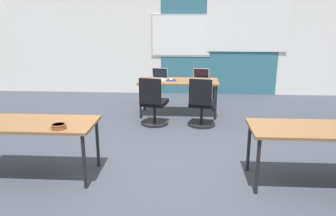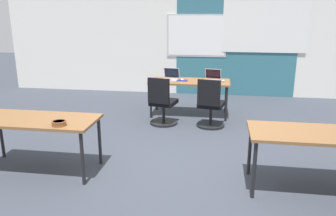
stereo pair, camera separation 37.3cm
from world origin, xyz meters
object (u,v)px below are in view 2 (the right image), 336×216
at_px(desk_far_center, 190,84).
at_px(chair_far_right, 210,107).
at_px(mouse_far_right, 223,81).
at_px(mouse_far_left, 182,80).
at_px(laptop_far_right, 212,78).
at_px(desk_near_right, 320,138).
at_px(laptop_far_left, 170,77).
at_px(chair_far_left, 162,105).
at_px(desk_near_left, 36,123).
at_px(snack_bowl, 59,123).

height_order(desk_far_center, chair_far_right, chair_far_right).
height_order(mouse_far_right, chair_far_right, chair_far_right).
relative_size(mouse_far_left, laptop_far_right, 0.28).
relative_size(desk_near_right, mouse_far_right, 15.14).
relative_size(laptop_far_left, laptop_far_right, 0.98).
height_order(desk_near_right, desk_far_center, same).
xyz_separation_m(chair_far_left, chair_far_right, (0.89, -0.01, 0.00)).
bearing_deg(mouse_far_left, desk_near_left, -119.84).
bearing_deg(mouse_far_right, desk_far_center, -177.90).
height_order(desk_near_right, chair_far_left, chair_far_left).
bearing_deg(chair_far_left, mouse_far_left, -101.11).
bearing_deg(chair_far_left, laptop_far_right, -127.26).
xyz_separation_m(desk_far_center, laptop_far_left, (-0.40, 0.06, 0.11)).
bearing_deg(mouse_far_left, desk_far_center, 4.74).
height_order(laptop_far_left, chair_far_right, laptop_far_left).
bearing_deg(desk_near_right, mouse_far_right, 111.06).
height_order(desk_near_left, chair_far_left, chair_far_left).
bearing_deg(laptop_far_right, mouse_far_left, -162.89).
bearing_deg(chair_far_right, snack_bowl, 62.58).
relative_size(mouse_far_right, chair_far_right, 0.11).
bearing_deg(laptop_far_left, mouse_far_left, -7.53).
xyz_separation_m(desk_near_right, snack_bowl, (-3.06, -0.22, 0.10)).
height_order(desk_near_left, snack_bowl, snack_bowl).
bearing_deg(snack_bowl, mouse_far_left, 68.87).
height_order(desk_near_right, mouse_far_left, mouse_far_left).
bearing_deg(desk_near_right, mouse_far_left, 124.29).
bearing_deg(chair_far_left, desk_near_left, 70.00).
bearing_deg(mouse_far_left, chair_far_left, -112.99).
relative_size(laptop_far_left, mouse_far_right, 3.47).
relative_size(chair_far_left, chair_far_right, 1.00).
height_order(desk_near_right, chair_far_right, chair_far_right).
xyz_separation_m(chair_far_left, snack_bowl, (-0.87, -2.32, 0.38)).
bearing_deg(desk_near_left, desk_near_right, 0.00).
height_order(desk_near_left, chair_far_right, chair_far_right).
xyz_separation_m(desk_near_right, chair_far_left, (-2.19, 2.10, -0.28)).
distance_m(desk_near_right, desk_far_center, 3.30).
xyz_separation_m(laptop_far_left, snack_bowl, (-0.91, -3.07, -0.01)).
height_order(desk_near_right, laptop_far_right, laptop_far_right).
bearing_deg(laptop_far_right, laptop_far_left, -169.80).
xyz_separation_m(mouse_far_right, snack_bowl, (-1.98, -3.04, 0.02)).
xyz_separation_m(desk_near_left, laptop_far_left, (1.35, 2.86, 0.11)).
bearing_deg(snack_bowl, mouse_far_right, 57.00).
height_order(laptop_far_left, mouse_far_right, laptop_far_left).
relative_size(laptop_far_left, mouse_far_left, 3.46).
xyz_separation_m(desk_near_right, laptop_far_right, (-1.31, 2.87, 0.11)).
bearing_deg(desk_near_left, chair_far_right, 43.64).
bearing_deg(mouse_far_left, laptop_far_left, 164.58).
bearing_deg(chair_far_left, laptop_far_left, -81.38).
bearing_deg(desk_far_center, desk_near_right, -57.99).
relative_size(desk_far_center, laptop_far_left, 4.36).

